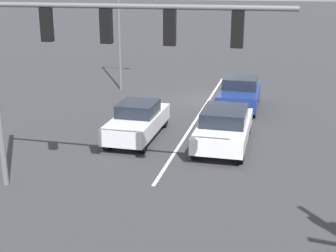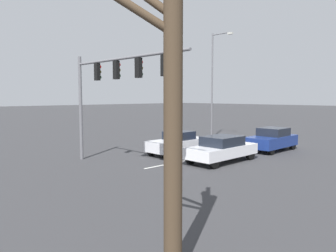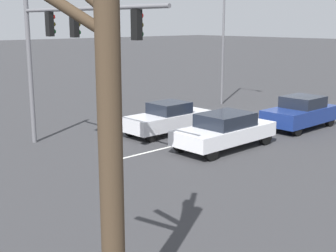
{
  "view_description": "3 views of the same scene",
  "coord_description": "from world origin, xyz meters",
  "px_view_note": "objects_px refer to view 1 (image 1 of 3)",
  "views": [
    {
      "loc": [
        -3.77,
        24.8,
        6.47
      ],
      "look_at": [
        0.25,
        8.34,
        1.09
      ],
      "focal_mm": 50.0,
      "sensor_mm": 36.0,
      "label": 1
    },
    {
      "loc": [
        -13.06,
        22.43,
        3.83
      ],
      "look_at": [
        1.06,
        8.63,
        2.04
      ],
      "focal_mm": 35.0,
      "sensor_mm": 36.0,
      "label": 2
    },
    {
      "loc": [
        -14.19,
        21.88,
        5.28
      ],
      "look_at": [
        -0.39,
        9.01,
        1.06
      ],
      "focal_mm": 50.0,
      "sensor_mm": 36.0,
      "label": 3
    }
  ],
  "objects_px": {
    "car_silver_midlane_front": "(138,120)",
    "car_navy_leftlane_second": "(240,93)",
    "car_white_leftlane_front": "(224,126)",
    "traffic_signal_gantry": "(87,45)"
  },
  "relations": [
    {
      "from": "traffic_signal_gantry",
      "to": "car_white_leftlane_front",
      "type": "bearing_deg",
      "value": -121.59
    },
    {
      "from": "car_navy_leftlane_second",
      "to": "traffic_signal_gantry",
      "type": "xyz_separation_m",
      "value": [
        3.41,
        11.23,
        3.84
      ]
    },
    {
      "from": "car_silver_midlane_front",
      "to": "car_white_leftlane_front",
      "type": "distance_m",
      "value": 3.66
    },
    {
      "from": "car_navy_leftlane_second",
      "to": "car_white_leftlane_front",
      "type": "bearing_deg",
      "value": 89.29
    },
    {
      "from": "car_silver_midlane_front",
      "to": "traffic_signal_gantry",
      "type": "relative_size",
      "value": 0.5
    },
    {
      "from": "car_silver_midlane_front",
      "to": "car_navy_leftlane_second",
      "type": "bearing_deg",
      "value": -123.22
    },
    {
      "from": "car_silver_midlane_front",
      "to": "car_white_leftlane_front",
      "type": "xyz_separation_m",
      "value": [
        -3.66,
        0.1,
        0.05
      ]
    },
    {
      "from": "car_silver_midlane_front",
      "to": "car_navy_leftlane_second",
      "type": "xyz_separation_m",
      "value": [
        -3.73,
        -5.69,
        0.06
      ]
    },
    {
      "from": "car_silver_midlane_front",
      "to": "car_navy_leftlane_second",
      "type": "distance_m",
      "value": 6.81
    },
    {
      "from": "car_silver_midlane_front",
      "to": "traffic_signal_gantry",
      "type": "height_order",
      "value": "traffic_signal_gantry"
    }
  ]
}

